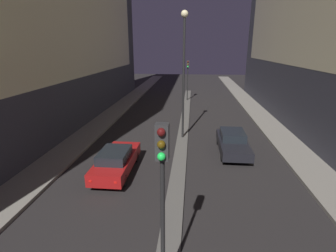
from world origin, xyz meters
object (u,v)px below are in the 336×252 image
(car_left_lane, at_px, (116,161))
(street_lamp, at_px, (184,58))
(traffic_light_mid, at_px, (188,72))
(car_right_lane, at_px, (233,142))
(traffic_light_near, at_px, (162,177))

(car_left_lane, bearing_deg, street_lamp, 60.63)
(street_lamp, xyz_separation_m, car_left_lane, (-3.47, -6.17, -5.35))
(traffic_light_mid, distance_m, car_right_lane, 17.79)
(traffic_light_mid, height_order, car_right_lane, traffic_light_mid)
(traffic_light_mid, height_order, car_left_lane, traffic_light_mid)
(traffic_light_near, relative_size, traffic_light_mid, 1.00)
(traffic_light_near, height_order, car_right_lane, traffic_light_near)
(traffic_light_near, distance_m, street_lamp, 13.75)
(street_lamp, bearing_deg, traffic_light_mid, 90.00)
(car_left_lane, relative_size, car_right_lane, 1.00)
(street_lamp, distance_m, car_left_lane, 8.88)
(car_left_lane, bearing_deg, traffic_light_mid, 80.57)
(traffic_light_near, height_order, car_left_lane, traffic_light_near)
(car_left_lane, bearing_deg, car_right_lane, 28.31)
(street_lamp, height_order, car_left_lane, street_lamp)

